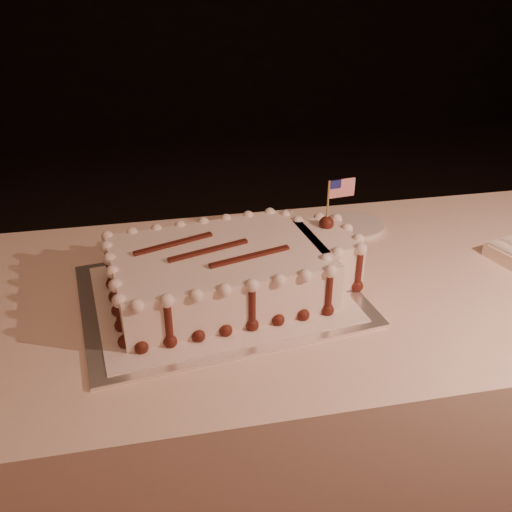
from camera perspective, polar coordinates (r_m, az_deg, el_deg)
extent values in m
cube|color=#FFD8C5|center=(1.52, 2.19, -15.11)|extent=(2.40, 0.80, 0.75)
cube|color=white|center=(1.25, -3.61, -3.89)|extent=(0.64, 0.51, 0.01)
cube|color=white|center=(1.25, -3.62, -3.70)|extent=(0.57, 0.46, 0.00)
cube|color=white|center=(1.22, -3.70, -1.59)|extent=(0.47, 0.35, 0.10)
cube|color=white|center=(1.29, 7.06, 0.24)|extent=(0.13, 0.18, 0.10)
sphere|color=#561E15|center=(1.10, -11.39, -8.93)|extent=(0.03, 0.03, 0.03)
sphere|color=#561E15|center=(1.10, -8.57, -8.44)|extent=(0.03, 0.03, 0.03)
sphere|color=#561E15|center=(1.11, -5.79, -7.94)|extent=(0.03, 0.03, 0.03)
sphere|color=#561E15|center=(1.12, -3.06, -7.43)|extent=(0.03, 0.03, 0.03)
sphere|color=#561E15|center=(1.13, -0.39, -6.91)|extent=(0.03, 0.03, 0.03)
sphere|color=#561E15|center=(1.15, 2.20, -6.39)|extent=(0.03, 0.03, 0.03)
sphere|color=#561E15|center=(1.16, 4.73, -5.88)|extent=(0.03, 0.03, 0.03)
sphere|color=#561E15|center=(1.18, 7.16, -5.37)|extent=(0.03, 0.03, 0.03)
sphere|color=#561E15|center=(1.22, 6.74, -4.17)|extent=(0.03, 0.03, 0.03)
sphere|color=#561E15|center=(1.25, 7.86, -3.42)|extent=(0.03, 0.03, 0.03)
sphere|color=#561E15|center=(1.27, 10.08, -2.97)|extent=(0.03, 0.03, 0.03)
sphere|color=#561E15|center=(1.30, 9.84, -1.98)|extent=(0.03, 0.03, 0.03)
sphere|color=#561E15|center=(1.35, 8.78, -0.85)|extent=(0.03, 0.03, 0.03)
sphere|color=#561E15|center=(1.39, 7.79, 0.21)|extent=(0.03, 0.03, 0.03)
sphere|color=#561E15|center=(1.39, 6.13, 0.34)|extent=(0.03, 0.03, 0.03)
sphere|color=#561E15|center=(1.37, 4.05, -0.01)|extent=(0.03, 0.03, 0.03)
sphere|color=#561E15|center=(1.40, 2.88, 0.65)|extent=(0.03, 0.03, 0.03)
sphere|color=#561E15|center=(1.40, 1.35, 0.88)|extent=(0.03, 0.03, 0.03)
sphere|color=#561E15|center=(1.39, -0.76, 0.54)|extent=(0.03, 0.03, 0.03)
sphere|color=#561E15|center=(1.38, -2.92, 0.19)|extent=(0.03, 0.03, 0.03)
sphere|color=#561E15|center=(1.36, -5.11, -0.17)|extent=(0.03, 0.03, 0.03)
sphere|color=#561E15|center=(1.35, -7.34, -0.53)|extent=(0.03, 0.03, 0.03)
sphere|color=#561E15|center=(1.35, -9.59, -0.90)|extent=(0.03, 0.03, 0.03)
sphere|color=#561E15|center=(1.34, -11.87, -1.26)|extent=(0.03, 0.03, 0.03)
sphere|color=#561E15|center=(1.34, -14.17, -1.63)|extent=(0.03, 0.03, 0.03)
sphere|color=#561E15|center=(1.30, -14.21, -2.71)|extent=(0.03, 0.03, 0.03)
sphere|color=#561E15|center=(1.25, -13.94, -3.96)|extent=(0.03, 0.03, 0.03)
sphere|color=#561E15|center=(1.20, -13.65, -5.31)|extent=(0.03, 0.03, 0.03)
sphere|color=#561E15|center=(1.16, -13.33, -6.77)|extent=(0.03, 0.03, 0.03)
sphere|color=#561E15|center=(1.12, -12.99, -8.34)|extent=(0.03, 0.03, 0.03)
sphere|color=white|center=(1.04, -11.88, -4.93)|extent=(0.03, 0.03, 0.03)
sphere|color=white|center=(1.05, -8.94, -4.44)|extent=(0.03, 0.03, 0.03)
sphere|color=white|center=(1.05, -6.04, -3.94)|extent=(0.03, 0.03, 0.03)
sphere|color=white|center=(1.07, -3.19, -3.44)|extent=(0.03, 0.03, 0.03)
sphere|color=white|center=(1.08, -0.41, -2.95)|extent=(0.03, 0.03, 0.03)
sphere|color=white|center=(1.09, 2.30, -2.46)|extent=(0.03, 0.03, 0.03)
sphere|color=white|center=(1.11, 4.92, -1.98)|extent=(0.03, 0.03, 0.03)
sphere|color=white|center=(1.13, 7.45, -1.52)|extent=(0.03, 0.03, 0.03)
sphere|color=white|center=(1.17, 7.00, -0.39)|extent=(0.03, 0.03, 0.03)
sphere|color=white|center=(1.20, 8.16, 0.30)|extent=(0.03, 0.03, 0.03)
sphere|color=white|center=(1.22, 10.44, 0.69)|extent=(0.03, 0.03, 0.03)
sphere|color=white|center=(1.26, 10.19, 1.61)|extent=(0.03, 0.03, 0.03)
sphere|color=white|center=(1.30, 9.08, 2.66)|extent=(0.03, 0.03, 0.03)
sphere|color=white|center=(1.35, 8.05, 3.65)|extent=(0.03, 0.03, 0.03)
sphere|color=white|center=(1.35, 6.33, 3.78)|extent=(0.03, 0.03, 0.03)
sphere|color=white|center=(1.33, 4.19, 3.47)|extent=(0.03, 0.03, 0.03)
sphere|color=white|center=(1.35, 2.98, 4.08)|extent=(0.03, 0.03, 0.03)
sphere|color=white|center=(1.36, 1.39, 4.29)|extent=(0.03, 0.03, 0.03)
sphere|color=white|center=(1.35, -0.79, 3.98)|extent=(0.03, 0.03, 0.03)
sphere|color=white|center=(1.33, -3.01, 3.66)|extent=(0.03, 0.03, 0.03)
sphere|color=white|center=(1.32, -5.28, 3.32)|extent=(0.03, 0.03, 0.03)
sphere|color=white|center=(1.31, -7.59, 2.97)|extent=(0.03, 0.03, 0.03)
sphere|color=white|center=(1.30, -9.92, 2.62)|extent=(0.03, 0.03, 0.03)
sphere|color=white|center=(1.30, -12.28, 2.25)|extent=(0.03, 0.03, 0.03)
sphere|color=white|center=(1.30, -14.65, 1.88)|extent=(0.03, 0.03, 0.03)
sphere|color=white|center=(1.25, -14.71, 0.88)|extent=(0.03, 0.03, 0.03)
sphere|color=white|center=(1.20, -14.45, -0.28)|extent=(0.03, 0.03, 0.03)
sphere|color=white|center=(1.16, -14.17, -1.53)|extent=(0.03, 0.03, 0.03)
sphere|color=white|center=(1.11, -13.87, -2.90)|extent=(0.03, 0.03, 0.03)
sphere|color=white|center=(1.06, -13.53, -4.38)|extent=(0.03, 0.03, 0.03)
cylinder|color=#561E15|center=(1.07, -8.74, -6.58)|extent=(0.01, 0.01, 0.10)
sphere|color=#561E15|center=(1.10, -8.58, -8.35)|extent=(0.03, 0.03, 0.03)
cylinder|color=#561E15|center=(1.10, -0.40, -5.07)|extent=(0.01, 0.01, 0.10)
sphere|color=#561E15|center=(1.13, -0.39, -6.82)|extent=(0.03, 0.03, 0.03)
cylinder|color=#561E15|center=(1.16, 7.30, -3.57)|extent=(0.01, 0.01, 0.10)
sphere|color=#561E15|center=(1.18, 7.17, -5.27)|extent=(0.03, 0.03, 0.03)
cylinder|color=#561E15|center=(1.25, 10.25, -1.26)|extent=(0.01, 0.01, 0.10)
sphere|color=#561E15|center=(1.27, 10.08, -2.89)|extent=(0.03, 0.03, 0.03)
cylinder|color=#561E15|center=(1.37, 7.91, 1.83)|extent=(0.01, 0.01, 0.10)
sphere|color=#561E15|center=(1.39, 7.79, 0.29)|extent=(0.03, 0.03, 0.03)
cylinder|color=#561E15|center=(1.37, 2.93, 2.26)|extent=(0.01, 0.01, 0.10)
sphere|color=#561E15|center=(1.39, 2.88, 0.73)|extent=(0.03, 0.03, 0.03)
cylinder|color=#561E15|center=(1.35, -2.96, 1.82)|extent=(0.01, 0.01, 0.10)
sphere|color=#561E15|center=(1.37, -2.92, 0.27)|extent=(0.03, 0.03, 0.03)
cylinder|color=#561E15|center=(1.33, -9.75, 0.75)|extent=(0.01, 0.01, 0.10)
sphere|color=#561E15|center=(1.35, -9.60, -0.81)|extent=(0.03, 0.03, 0.03)
cylinder|color=#561E15|center=(1.27, -14.45, -1.02)|extent=(0.01, 0.01, 0.10)
sphere|color=#561E15|center=(1.30, -14.22, -2.62)|extent=(0.03, 0.03, 0.03)
cylinder|color=#561E15|center=(1.14, -13.58, -4.96)|extent=(0.01, 0.01, 0.10)
sphere|color=#561E15|center=(1.16, -13.34, -6.67)|extent=(0.03, 0.03, 0.03)
cube|color=#561E15|center=(1.22, -8.23, 1.25)|extent=(0.17, 0.07, 0.01)
cube|color=#561E15|center=(1.19, -4.76, 0.59)|extent=(0.17, 0.07, 0.01)
cube|color=#561E15|center=(1.16, -0.60, -0.03)|extent=(0.17, 0.06, 0.01)
sphere|color=#561E15|center=(1.30, 7.06, 3.25)|extent=(0.03, 0.03, 0.03)
cylinder|color=#A48146|center=(1.28, 7.17, 4.85)|extent=(0.00, 0.00, 0.13)
cube|color=red|center=(1.28, 8.61, 6.74)|extent=(0.06, 0.01, 0.04)
cube|color=navy|center=(1.27, 7.95, 7.13)|extent=(0.03, 0.01, 0.02)
cylinder|color=white|center=(1.56, 9.79, 3.03)|extent=(0.16, 0.16, 0.01)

